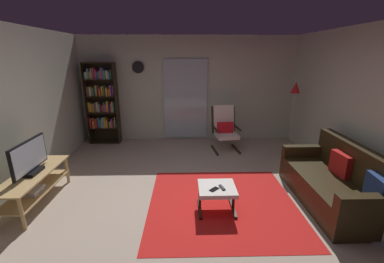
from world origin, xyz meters
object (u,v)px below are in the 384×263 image
at_px(tv_stand, 34,184).
at_px(leather_sofa, 335,183).
at_px(television, 30,159).
at_px(floor_lamp_by_shelf, 295,96).
at_px(tv_remote, 222,187).
at_px(wall_clock, 138,67).
at_px(bookshelf_near_tv, 102,101).
at_px(ottoman, 217,191).
at_px(cell_phone, 214,189).
at_px(lounge_armchair, 225,127).

distance_m(tv_stand, leather_sofa, 4.46).
height_order(television, floor_lamp_by_shelf, floor_lamp_by_shelf).
xyz_separation_m(tv_remote, wall_clock, (-1.65, 3.24, 1.47)).
bearing_deg(wall_clock, television, -110.19).
relative_size(bookshelf_near_tv, ottoman, 3.78).
bearing_deg(floor_lamp_by_shelf, tv_remote, -128.71).
bearing_deg(bookshelf_near_tv, cell_phone, -51.89).
bearing_deg(bookshelf_near_tv, wall_clock, 12.24).
distance_m(television, floor_lamp_by_shelf, 5.13).
height_order(bookshelf_near_tv, tv_remote, bookshelf_near_tv).
xyz_separation_m(bookshelf_near_tv, floor_lamp_by_shelf, (4.45, -0.67, 0.23)).
xyz_separation_m(tv_stand, bookshelf_near_tv, (0.20, 2.78, 0.72)).
height_order(bookshelf_near_tv, cell_phone, bookshelf_near_tv).
relative_size(tv_stand, cell_phone, 9.69).
distance_m(leather_sofa, ottoman, 1.79).
bearing_deg(floor_lamp_by_shelf, lounge_armchair, 175.72).
distance_m(tv_stand, bookshelf_near_tv, 2.88).
bearing_deg(cell_phone, tv_stand, -141.04).
bearing_deg(bookshelf_near_tv, television, -94.16).
xyz_separation_m(lounge_armchair, tv_remote, (-0.41, -2.50, -0.16)).
relative_size(cell_phone, floor_lamp_by_shelf, 0.09).
bearing_deg(wall_clock, leather_sofa, -42.05).
bearing_deg(leather_sofa, cell_phone, -172.55).
distance_m(bookshelf_near_tv, wall_clock, 1.21).
distance_m(tv_stand, floor_lamp_by_shelf, 5.20).
bearing_deg(cell_phone, ottoman, 103.71).
height_order(cell_phone, wall_clock, wall_clock).
height_order(television, wall_clock, wall_clock).
distance_m(cell_phone, floor_lamp_by_shelf, 3.28).
bearing_deg(floor_lamp_by_shelf, tv_stand, -155.61).
height_order(television, cell_phone, television).
bearing_deg(television, lounge_armchair, 35.02).
bearing_deg(cell_phone, lounge_armchair, 124.16).
distance_m(tv_remote, wall_clock, 3.93).
bearing_deg(bookshelf_near_tv, tv_stand, -94.17).
bearing_deg(wall_clock, floor_lamp_by_shelf, -13.54).
bearing_deg(tv_remote, lounge_armchair, 63.09).
bearing_deg(cell_phone, floor_lamp_by_shelf, 95.89).
relative_size(floor_lamp_by_shelf, wall_clock, 5.46).
distance_m(bookshelf_near_tv, cell_phone, 3.98).
relative_size(television, ottoman, 1.54).
bearing_deg(tv_remote, floor_lamp_by_shelf, 33.64).
xyz_separation_m(floor_lamp_by_shelf, wall_clock, (-3.56, 0.86, 0.57)).
xyz_separation_m(bookshelf_near_tv, cell_phone, (2.42, -3.09, -0.67)).
bearing_deg(bookshelf_near_tv, ottoman, -50.57).
relative_size(tv_remote, floor_lamp_by_shelf, 0.09).
height_order(tv_stand, bookshelf_near_tv, bookshelf_near_tv).
relative_size(lounge_armchair, tv_remote, 7.10).
relative_size(tv_remote, cell_phone, 1.03).
bearing_deg(ottoman, lounge_armchair, 79.14).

